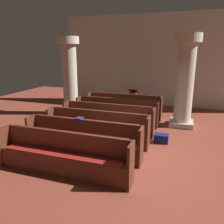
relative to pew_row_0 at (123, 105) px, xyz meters
The scene contains 13 objects.
ground_plane 3.63m from the pew_row_0, 72.32° to the right, with size 19.20×19.20×0.00m, color brown.
back_wall 3.36m from the pew_row_0, 67.68° to the left, with size 10.00×0.16×4.50m, color beige.
pew_row_0 is the anchor object (origin of this frame).
pew_row_1 0.99m from the pew_row_0, 90.00° to the right, with size 3.22×0.46×0.96m.
pew_row_2 1.97m from the pew_row_0, 90.00° to the right, with size 3.22×0.47×0.96m.
pew_row_3 2.96m from the pew_row_0, 90.00° to the right, with size 3.22×0.46×0.96m.
pew_row_4 3.94m from the pew_row_0, 90.00° to the right, with size 3.22×0.46×0.96m.
pew_row_5 4.93m from the pew_row_0, 90.00° to the right, with size 3.22×0.47×0.96m.
pillar_aisle_side 2.75m from the pew_row_0, 10.84° to the right, with size 0.92×0.92×3.32m.
pillar_far_side 2.68m from the pew_row_0, behind, with size 0.92×0.92×3.32m.
lectern 0.93m from the pew_row_0, 77.93° to the left, with size 0.48×0.45×1.08m.
hymn_book 3.78m from the pew_row_0, 92.48° to the right, with size 0.17×0.21×0.03m, color navy.
kneeler_box_navy 3.06m from the pew_row_0, 51.29° to the right, with size 0.43×0.30×0.26m, color navy.
Camera 1 is at (1.46, -5.50, 2.71)m, focal length 35.84 mm.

